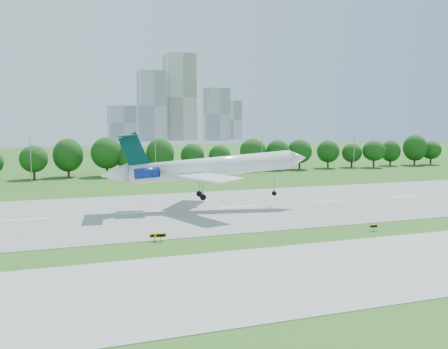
# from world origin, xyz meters

# --- Properties ---
(ground) EXTENTS (600.00, 600.00, 0.00)m
(ground) POSITION_xyz_m (0.00, 0.00, 0.00)
(ground) COLOR #245616
(ground) RESTS_ON ground
(runway) EXTENTS (400.00, 45.00, 0.08)m
(runway) POSITION_xyz_m (0.00, 25.00, 0.04)
(runway) COLOR gray
(runway) RESTS_ON ground
(taxiway) EXTENTS (400.00, 23.00, 0.08)m
(taxiway) POSITION_xyz_m (0.00, -18.00, 0.04)
(taxiway) COLOR #ADADA8
(taxiway) RESTS_ON ground
(tree_line) EXTENTS (288.40, 8.40, 10.40)m
(tree_line) POSITION_xyz_m (0.00, 92.00, 6.19)
(tree_line) COLOR #382314
(tree_line) RESTS_ON ground
(light_poles) EXTENTS (175.90, 0.25, 12.19)m
(light_poles) POSITION_xyz_m (-2.50, 82.00, 6.34)
(light_poles) COLOR gray
(light_poles) RESTS_ON ground
(skyline) EXTENTS (127.00, 52.00, 80.00)m
(skyline) POSITION_xyz_m (100.16, 390.61, 30.46)
(skyline) COLOR #B2B2B7
(skyline) RESTS_ON ground
(airliner) EXTENTS (40.30, 29.01, 12.90)m
(airliner) POSITION_xyz_m (11.91, 25.28, 8.14)
(airliner) COLOR white
(airliner) RESTS_ON ground
(taxi_sign_left) EXTENTS (1.54, 0.39, 1.08)m
(taxi_sign_left) POSITION_xyz_m (-2.13, 2.45, 0.79)
(taxi_sign_left) COLOR gray
(taxi_sign_left) RESTS_ON ground
(taxi_sign_centre) EXTENTS (1.68, 0.39, 1.18)m
(taxi_sign_centre) POSITION_xyz_m (-1.40, 1.89, 0.87)
(taxi_sign_centre) COLOR gray
(taxi_sign_centre) RESTS_ON ground
(taxi_sign_right) EXTENTS (1.46, 0.39, 1.02)m
(taxi_sign_right) POSITION_xyz_m (30.88, -2.57, 0.75)
(taxi_sign_right) COLOR gray
(taxi_sign_right) RESTS_ON ground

